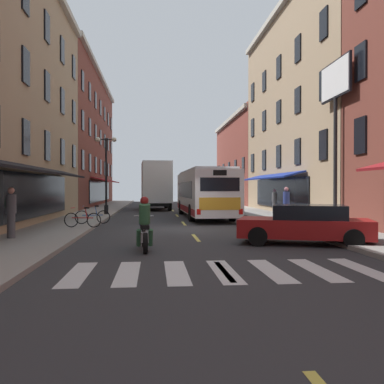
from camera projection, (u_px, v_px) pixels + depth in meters
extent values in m
cube|color=#333335|center=(188.00, 230.00, 19.63)|extent=(34.80, 80.00, 0.10)
cube|color=#DBCC4C|center=(224.00, 271.00, 9.67)|extent=(0.14, 2.40, 0.01)
cube|color=#DBCC4C|center=(196.00, 238.00, 16.14)|extent=(0.14, 2.40, 0.01)
cube|color=#DBCC4C|center=(184.00, 223.00, 22.62)|extent=(0.14, 2.40, 0.01)
cube|color=#DBCC4C|center=(177.00, 215.00, 29.09)|extent=(0.14, 2.40, 0.01)
cube|color=#DBCC4C|center=(173.00, 210.00, 35.56)|extent=(0.14, 2.40, 0.01)
cube|color=#DBCC4C|center=(170.00, 207.00, 42.03)|extent=(0.14, 2.40, 0.01)
cube|color=#DBCC4C|center=(168.00, 204.00, 48.51)|extent=(0.14, 2.40, 0.01)
cube|color=#DBCC4C|center=(166.00, 202.00, 54.98)|extent=(0.14, 2.40, 0.01)
cube|color=silver|center=(78.00, 274.00, 9.37)|extent=(0.50, 2.80, 0.01)
cube|color=silver|center=(128.00, 273.00, 9.47)|extent=(0.50, 2.80, 0.01)
cube|color=silver|center=(176.00, 272.00, 9.57)|extent=(0.50, 2.80, 0.01)
cube|color=silver|center=(224.00, 271.00, 9.67)|extent=(0.50, 2.80, 0.01)
cube|color=silver|center=(271.00, 270.00, 9.77)|extent=(0.50, 2.80, 0.01)
cube|color=silver|center=(316.00, 269.00, 9.87)|extent=(0.50, 2.80, 0.01)
cube|color=silver|center=(361.00, 269.00, 9.97)|extent=(0.50, 2.80, 0.01)
cube|color=gray|center=(59.00, 229.00, 19.09)|extent=(3.00, 80.00, 0.14)
cube|color=gray|center=(311.00, 226.00, 20.16)|extent=(3.00, 80.00, 0.14)
cube|color=black|center=(26.00, 196.00, 18.94)|extent=(0.10, 16.00, 2.10)
cube|color=black|center=(42.00, 170.00, 19.00)|extent=(1.38, 14.93, 0.44)
cube|color=black|center=(26.00, 137.00, 18.92)|extent=(0.10, 1.00, 1.60)
cube|color=black|center=(47.00, 146.00, 22.71)|extent=(0.10, 1.00, 1.60)
cube|color=black|center=(63.00, 152.00, 26.50)|extent=(0.10, 1.00, 1.60)
cube|color=black|center=(74.00, 156.00, 30.30)|extent=(0.10, 1.00, 1.60)
cube|color=black|center=(26.00, 66.00, 18.88)|extent=(0.10, 1.00, 1.60)
cube|color=black|center=(47.00, 87.00, 22.68)|extent=(0.10, 1.00, 1.60)
cube|color=black|center=(62.00, 101.00, 26.47)|extent=(0.10, 1.00, 1.60)
cube|color=black|center=(74.00, 112.00, 30.27)|extent=(0.10, 1.00, 1.60)
cube|color=black|center=(47.00, 27.00, 22.65)|extent=(0.10, 1.00, 1.60)
cube|color=black|center=(62.00, 50.00, 26.44)|extent=(0.10, 1.00, 1.60)
cube|color=black|center=(74.00, 68.00, 30.23)|extent=(0.10, 1.00, 1.60)
cube|color=brown|center=(62.00, 139.00, 45.07)|extent=(8.00, 26.57, 14.26)
cube|color=#B2AD9E|center=(101.00, 77.00, 45.38)|extent=(0.44, 26.07, 0.40)
cube|color=black|center=(101.00, 191.00, 45.50)|extent=(0.10, 16.00, 2.10)
cube|color=maroon|center=(107.00, 180.00, 45.55)|extent=(1.38, 14.93, 0.44)
cube|color=black|center=(83.00, 160.00, 34.09)|extent=(0.10, 1.00, 1.60)
cube|color=black|center=(90.00, 163.00, 37.88)|extent=(0.10, 1.00, 1.60)
cube|color=black|center=(96.00, 165.00, 41.68)|extent=(0.10, 1.00, 1.60)
cube|color=black|center=(101.00, 167.00, 45.47)|extent=(0.10, 1.00, 1.60)
cube|color=black|center=(105.00, 168.00, 49.26)|extent=(0.10, 1.00, 1.60)
cube|color=black|center=(108.00, 170.00, 53.06)|extent=(0.10, 1.00, 1.60)
cube|color=black|center=(111.00, 171.00, 56.85)|extent=(0.10, 1.00, 1.60)
cube|color=black|center=(83.00, 120.00, 34.06)|extent=(0.10, 1.00, 1.60)
cube|color=black|center=(90.00, 127.00, 37.85)|extent=(0.10, 1.00, 1.60)
cube|color=black|center=(96.00, 133.00, 41.65)|extent=(0.10, 1.00, 1.60)
cube|color=black|center=(101.00, 137.00, 45.44)|extent=(0.10, 1.00, 1.60)
cube|color=black|center=(105.00, 141.00, 49.23)|extent=(0.10, 1.00, 1.60)
cube|color=black|center=(108.00, 145.00, 53.03)|extent=(0.10, 1.00, 1.60)
cube|color=black|center=(111.00, 147.00, 56.82)|extent=(0.10, 1.00, 1.60)
cube|color=black|center=(83.00, 81.00, 34.03)|extent=(0.10, 1.00, 1.60)
cube|color=black|center=(90.00, 92.00, 37.82)|extent=(0.10, 1.00, 1.60)
cube|color=black|center=(96.00, 101.00, 41.61)|extent=(0.10, 1.00, 1.60)
cube|color=black|center=(100.00, 108.00, 45.41)|extent=(0.10, 1.00, 1.60)
cube|color=black|center=(105.00, 114.00, 49.20)|extent=(0.10, 1.00, 1.60)
cube|color=black|center=(108.00, 119.00, 52.99)|extent=(0.10, 1.00, 1.60)
cube|color=black|center=(111.00, 124.00, 56.79)|extent=(0.10, 1.00, 1.60)
cube|color=black|center=(360.00, 136.00, 18.26)|extent=(0.10, 1.00, 1.60)
cube|color=black|center=(361.00, 62.00, 18.23)|extent=(0.10, 1.00, 1.60)
cube|color=#9E8466|center=(333.00, 111.00, 30.55)|extent=(8.00, 19.90, 15.09)
cube|color=#B2AD9E|center=(278.00, 9.00, 30.10)|extent=(0.44, 19.40, 0.40)
cube|color=black|center=(279.00, 193.00, 30.24)|extent=(0.10, 12.00, 2.10)
cube|color=navy|center=(269.00, 176.00, 30.16)|extent=(1.38, 11.20, 0.44)
cube|color=black|center=(323.00, 145.00, 22.25)|extent=(0.10, 1.00, 1.60)
cube|color=black|center=(298.00, 151.00, 26.23)|extent=(0.10, 1.00, 1.60)
cube|color=black|center=(279.00, 156.00, 30.21)|extent=(0.10, 1.00, 1.60)
cube|color=black|center=(264.00, 160.00, 34.20)|extent=(0.10, 1.00, 1.60)
cube|color=black|center=(253.00, 163.00, 38.18)|extent=(0.10, 1.00, 1.60)
cube|color=black|center=(324.00, 85.00, 22.22)|extent=(0.10, 1.00, 1.60)
cube|color=black|center=(298.00, 100.00, 26.20)|extent=(0.10, 1.00, 1.60)
cube|color=black|center=(279.00, 112.00, 30.18)|extent=(0.10, 1.00, 1.60)
cube|color=black|center=(264.00, 121.00, 34.17)|extent=(0.10, 1.00, 1.60)
cube|color=black|center=(253.00, 128.00, 38.15)|extent=(0.10, 1.00, 1.60)
cube|color=black|center=(324.00, 24.00, 22.18)|extent=(0.10, 1.00, 1.60)
cube|color=black|center=(298.00, 49.00, 26.17)|extent=(0.10, 1.00, 1.60)
cube|color=black|center=(279.00, 67.00, 30.15)|extent=(0.10, 1.00, 1.60)
cube|color=black|center=(264.00, 81.00, 34.13)|extent=(0.10, 1.00, 1.60)
cube|color=black|center=(253.00, 92.00, 38.12)|extent=(0.10, 1.00, 1.60)
cube|color=brown|center=(262.00, 161.00, 50.49)|extent=(8.00, 19.90, 10.26)
cube|color=#B2AD9E|center=(229.00, 121.00, 50.07)|extent=(0.44, 19.40, 0.40)
cube|color=black|center=(229.00, 191.00, 50.16)|extent=(0.10, 12.00, 2.10)
cube|color=black|center=(223.00, 181.00, 50.08)|extent=(1.38, 11.20, 0.44)
cube|color=black|center=(243.00, 165.00, 42.16)|extent=(0.10, 1.00, 1.60)
cube|color=black|center=(236.00, 167.00, 46.15)|extent=(0.10, 1.00, 1.60)
cube|color=black|center=(229.00, 169.00, 50.13)|extent=(0.10, 1.00, 1.60)
cube|color=black|center=(223.00, 170.00, 54.11)|extent=(0.10, 1.00, 1.60)
cube|color=black|center=(219.00, 171.00, 58.10)|extent=(0.10, 1.00, 1.60)
cylinder|color=black|center=(335.00, 161.00, 20.07)|extent=(0.18, 0.18, 6.15)
cylinder|color=black|center=(335.00, 223.00, 20.10)|extent=(0.40, 0.40, 0.24)
cube|color=black|center=(336.00, 79.00, 20.03)|extent=(0.10, 3.14, 1.80)
cube|color=silver|center=(334.00, 79.00, 20.03)|extent=(0.04, 2.98, 1.64)
cube|color=silver|center=(337.00, 80.00, 20.04)|extent=(0.04, 2.98, 1.64)
cube|color=white|center=(204.00, 192.00, 27.08)|extent=(2.80, 11.35, 2.57)
cube|color=silver|center=(204.00, 171.00, 27.07)|extent=(2.58, 10.15, 0.16)
cube|color=black|center=(204.00, 190.00, 27.38)|extent=(2.79, 8.95, 0.96)
cube|color=maroon|center=(204.00, 208.00, 27.09)|extent=(2.83, 10.95, 0.36)
cube|color=black|center=(194.00, 189.00, 32.65)|extent=(2.25, 0.17, 1.10)
cube|color=black|center=(220.00, 184.00, 21.50)|extent=(2.05, 0.17, 0.70)
cube|color=gold|center=(220.00, 204.00, 21.50)|extent=(2.15, 0.15, 0.64)
cube|color=black|center=(220.00, 173.00, 21.49)|extent=(0.70, 0.12, 0.28)
cube|color=red|center=(199.00, 212.00, 21.37)|extent=(0.20, 0.08, 0.28)
cube|color=red|center=(241.00, 212.00, 21.62)|extent=(0.20, 0.08, 0.28)
cylinder|color=black|center=(181.00, 207.00, 30.58)|extent=(0.32, 1.01, 1.00)
cylinder|color=black|center=(213.00, 207.00, 30.85)|extent=(0.32, 1.01, 1.00)
cylinder|color=black|center=(192.00, 213.00, 23.83)|extent=(0.32, 1.01, 1.00)
cylinder|color=black|center=(232.00, 213.00, 24.10)|extent=(0.32, 1.01, 1.00)
cube|color=black|center=(154.00, 192.00, 39.42)|extent=(2.42, 2.57, 2.40)
cube|color=black|center=(153.00, 183.00, 40.59)|extent=(2.00, 0.20, 0.80)
cube|color=white|center=(156.00, 182.00, 35.74)|extent=(2.64, 5.07, 3.40)
cube|color=maroon|center=(170.00, 180.00, 35.91)|extent=(0.20, 2.98, 0.90)
cube|color=black|center=(155.00, 203.00, 36.98)|extent=(2.24, 7.11, 0.24)
cylinder|color=black|center=(142.00, 204.00, 39.08)|extent=(0.32, 0.91, 0.90)
cylinder|color=black|center=(166.00, 204.00, 39.39)|extent=(0.32, 0.91, 0.90)
cylinder|color=black|center=(143.00, 206.00, 34.87)|extent=(0.32, 0.91, 0.90)
cylinder|color=black|center=(170.00, 205.00, 35.17)|extent=(0.32, 0.91, 0.90)
cube|color=maroon|center=(304.00, 228.00, 14.32)|extent=(4.75, 3.21, 0.62)
cube|color=black|center=(309.00, 212.00, 14.28)|extent=(2.80, 2.40, 0.51)
cube|color=red|center=(376.00, 225.00, 13.07)|extent=(0.12, 0.21, 0.14)
cube|color=red|center=(368.00, 221.00, 14.55)|extent=(0.12, 0.21, 0.14)
cylinder|color=black|center=(258.00, 236.00, 13.81)|extent=(0.68, 0.42, 0.64)
cylinder|color=black|center=(262.00, 231.00, 15.55)|extent=(0.68, 0.42, 0.64)
cylinder|color=black|center=(354.00, 239.00, 13.11)|extent=(0.68, 0.42, 0.64)
cylinder|color=black|center=(347.00, 233.00, 14.84)|extent=(0.68, 0.42, 0.64)
cube|color=maroon|center=(156.00, 199.00, 48.16)|extent=(1.98, 4.79, 0.69)
cube|color=black|center=(156.00, 195.00, 47.97)|extent=(1.77, 2.60, 0.50)
cube|color=red|center=(150.00, 198.00, 45.73)|extent=(0.20, 0.06, 0.14)
cube|color=red|center=(164.00, 198.00, 45.91)|extent=(0.20, 0.06, 0.14)
cylinder|color=black|center=(148.00, 201.00, 49.73)|extent=(0.23, 0.64, 0.64)
cylinder|color=black|center=(163.00, 201.00, 49.93)|extent=(0.23, 0.64, 0.64)
cylinder|color=black|center=(149.00, 202.00, 46.40)|extent=(0.23, 0.64, 0.64)
cylinder|color=black|center=(165.00, 202.00, 46.60)|extent=(0.23, 0.64, 0.64)
cylinder|color=black|center=(144.00, 237.00, 13.65)|extent=(0.14, 0.62, 0.62)
cylinder|color=black|center=(145.00, 243.00, 12.22)|extent=(0.16, 0.63, 0.62)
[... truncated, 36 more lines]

